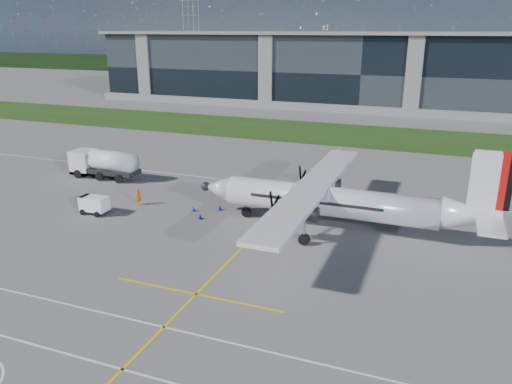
% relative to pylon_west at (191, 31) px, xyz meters
% --- Properties ---
extents(ground, '(400.00, 400.00, 0.00)m').
position_rel_pylon_west_xyz_m(ground, '(80.00, -110.00, -15.00)').
color(ground, '#585654').
rests_on(ground, ground).
extents(grass_strip, '(400.00, 18.00, 0.04)m').
position_rel_pylon_west_xyz_m(grass_strip, '(80.00, -102.00, -14.98)').
color(grass_strip, '#1F3F11').
rests_on(grass_strip, ground).
extents(terminal_building, '(120.00, 20.00, 15.00)m').
position_rel_pylon_west_xyz_m(terminal_building, '(80.00, -70.00, -7.50)').
color(terminal_building, black).
rests_on(terminal_building, ground).
extents(tree_line, '(400.00, 6.00, 6.00)m').
position_rel_pylon_west_xyz_m(tree_line, '(80.00, -10.00, -12.00)').
color(tree_line, black).
rests_on(tree_line, ground).
extents(pylon_west, '(9.00, 4.60, 30.00)m').
position_rel_pylon_west_xyz_m(pylon_west, '(0.00, 0.00, 0.00)').
color(pylon_west, gray).
rests_on(pylon_west, ground).
extents(yellow_taxiway_centerline, '(0.20, 70.00, 0.01)m').
position_rel_pylon_west_xyz_m(yellow_taxiway_centerline, '(83.00, -140.00, -14.99)').
color(yellow_taxiway_centerline, yellow).
rests_on(yellow_taxiway_centerline, ground).
extents(white_lane_line, '(90.00, 0.15, 0.01)m').
position_rel_pylon_west_xyz_m(white_lane_line, '(80.00, -164.00, -14.99)').
color(white_lane_line, white).
rests_on(white_lane_line, ground).
extents(turboprop_aircraft, '(25.41, 26.35, 7.91)m').
position_rel_pylon_west_xyz_m(turboprop_aircraft, '(89.26, -141.95, -11.05)').
color(turboprop_aircraft, silver).
rests_on(turboprop_aircraft, ground).
extents(fuel_tanker_truck, '(8.55, 2.78, 3.20)m').
position_rel_pylon_west_xyz_m(fuel_tanker_truck, '(60.40, -136.21, -13.40)').
color(fuel_tanker_truck, silver).
rests_on(fuel_tanker_truck, ground).
extents(baggage_tug, '(2.68, 1.61, 1.61)m').
position_rel_pylon_west_xyz_m(baggage_tug, '(67.36, -146.18, -14.19)').
color(baggage_tug, white).
rests_on(baggage_tug, ground).
extents(ground_crew_person, '(0.72, 0.88, 1.91)m').
position_rel_pylon_west_xyz_m(ground_crew_person, '(69.80, -142.65, -14.05)').
color(ground_crew_person, '#F25907').
rests_on(ground_crew_person, ground).
extents(safety_cone_fwd, '(0.36, 0.36, 0.50)m').
position_rel_pylon_west_xyz_m(safety_cone_fwd, '(75.61, -142.37, -14.75)').
color(safety_cone_fwd, '#0B10BC').
rests_on(safety_cone_fwd, ground).
extents(safety_cone_nose_port, '(0.36, 0.36, 0.50)m').
position_rel_pylon_west_xyz_m(safety_cone_nose_port, '(77.08, -143.93, -14.75)').
color(safety_cone_nose_port, '#0B10BC').
rests_on(safety_cone_nose_port, ground).
extents(safety_cone_stbdwing, '(0.36, 0.36, 0.50)m').
position_rel_pylon_west_xyz_m(safety_cone_stbdwing, '(86.20, -129.31, -14.75)').
color(safety_cone_stbdwing, '#0B10BC').
rests_on(safety_cone_stbdwing, ground).
extents(safety_cone_nose_stbd, '(0.36, 0.36, 0.50)m').
position_rel_pylon_west_xyz_m(safety_cone_nose_stbd, '(77.78, -141.21, -14.75)').
color(safety_cone_nose_stbd, '#0B10BC').
rests_on(safety_cone_nose_stbd, ground).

